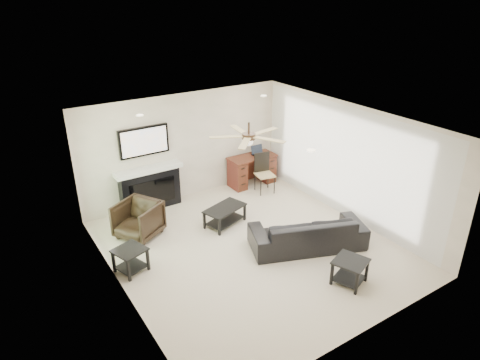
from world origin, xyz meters
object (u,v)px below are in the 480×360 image
Objects in this scene: armchair at (138,220)px; desk at (252,170)px; sofa at (308,232)px; coffee_table at (225,216)px; fireplace_unit at (149,170)px.

armchair is 0.66× the size of desk.
desk is at bearing 73.63° from armchair.
sofa reaches higher than coffee_table.
fireplace_unit is 1.57× the size of desk.
desk reaches higher than armchair.
desk is at bearing -3.40° from fireplace_unit.
armchair is 3.44m from desk.
fireplace_unit is 2.73m from desk.
armchair is at bearing 144.49° from coffee_table.
fireplace_unit is at bearing 176.60° from desk.
armchair reaches higher than sofa.
sofa is 1.80× the size of desk.
fireplace_unit is at bearing -37.48° from sofa.
sofa is 2.71× the size of armchair.
sofa is at bearing -103.98° from desk.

